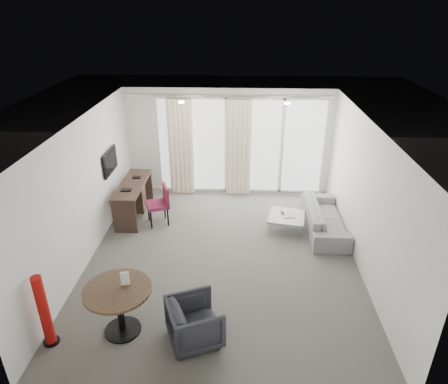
{
  "coord_description": "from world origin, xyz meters",
  "views": [
    {
      "loc": [
        0.32,
        -6.29,
        4.44
      ],
      "look_at": [
        0.0,
        0.6,
        1.1
      ],
      "focal_mm": 32.0,
      "sensor_mm": 36.0,
      "label": 1
    }
  ],
  "objects_px": {
    "desk_chair": "(157,205)",
    "round_table": "(120,310)",
    "coffee_table": "(286,222)",
    "rattan_chair_b": "(286,148)",
    "tub_armchair": "(195,322)",
    "desk": "(134,199)",
    "rattan_chair_a": "(250,166)",
    "red_lamp": "(44,311)",
    "sofa": "(325,218)"
  },
  "relations": [
    {
      "from": "desk",
      "to": "desk_chair",
      "type": "xyz_separation_m",
      "value": [
        0.61,
        -0.35,
        0.05
      ]
    },
    {
      "from": "rattan_chair_a",
      "to": "rattan_chair_b",
      "type": "height_order",
      "value": "rattan_chair_b"
    },
    {
      "from": "coffee_table",
      "to": "rattan_chair_b",
      "type": "relative_size",
      "value": 0.9
    },
    {
      "from": "desk_chair",
      "to": "round_table",
      "type": "distance_m",
      "value": 3.17
    },
    {
      "from": "desk_chair",
      "to": "rattan_chair_b",
      "type": "bearing_deg",
      "value": 30.48
    },
    {
      "from": "desk_chair",
      "to": "red_lamp",
      "type": "bearing_deg",
      "value": -125.44
    },
    {
      "from": "red_lamp",
      "to": "rattan_chair_b",
      "type": "relative_size",
      "value": 1.42
    },
    {
      "from": "round_table",
      "to": "coffee_table",
      "type": "xyz_separation_m",
      "value": [
        2.69,
        3.03,
        -0.22
      ]
    },
    {
      "from": "round_table",
      "to": "red_lamp",
      "type": "relative_size",
      "value": 0.84
    },
    {
      "from": "desk",
      "to": "desk_chair",
      "type": "distance_m",
      "value": 0.7
    },
    {
      "from": "desk",
      "to": "rattan_chair_a",
      "type": "relative_size",
      "value": 2.11
    },
    {
      "from": "desk",
      "to": "coffee_table",
      "type": "xyz_separation_m",
      "value": [
        3.37,
        -0.49,
        -0.23
      ]
    },
    {
      "from": "coffee_table",
      "to": "tub_armchair",
      "type": "bearing_deg",
      "value": -116.76
    },
    {
      "from": "desk_chair",
      "to": "tub_armchair",
      "type": "relative_size",
      "value": 1.21
    },
    {
      "from": "round_table",
      "to": "coffee_table",
      "type": "height_order",
      "value": "round_table"
    },
    {
      "from": "coffee_table",
      "to": "rattan_chair_a",
      "type": "relative_size",
      "value": 0.93
    },
    {
      "from": "desk",
      "to": "tub_armchair",
      "type": "height_order",
      "value": "desk"
    },
    {
      "from": "sofa",
      "to": "rattan_chair_a",
      "type": "relative_size",
      "value": 2.43
    },
    {
      "from": "desk",
      "to": "desk_chair",
      "type": "height_order",
      "value": "desk_chair"
    },
    {
      "from": "coffee_table",
      "to": "rattan_chair_a",
      "type": "bearing_deg",
      "value": 105.58
    },
    {
      "from": "tub_armchair",
      "to": "coffee_table",
      "type": "distance_m",
      "value": 3.54
    },
    {
      "from": "red_lamp",
      "to": "rattan_chair_b",
      "type": "bearing_deg",
      "value": 61.41
    },
    {
      "from": "rattan_chair_a",
      "to": "rattan_chair_b",
      "type": "relative_size",
      "value": 0.97
    },
    {
      "from": "desk",
      "to": "rattan_chair_b",
      "type": "distance_m",
      "value": 5.19
    },
    {
      "from": "desk_chair",
      "to": "red_lamp",
      "type": "height_order",
      "value": "red_lamp"
    },
    {
      "from": "desk_chair",
      "to": "round_table",
      "type": "height_order",
      "value": "desk_chair"
    },
    {
      "from": "red_lamp",
      "to": "coffee_table",
      "type": "distance_m",
      "value": 4.94
    },
    {
      "from": "round_table",
      "to": "coffee_table",
      "type": "relative_size",
      "value": 1.32
    },
    {
      "from": "rattan_chair_b",
      "to": "desk",
      "type": "bearing_deg",
      "value": -137.63
    },
    {
      "from": "desk_chair",
      "to": "coffee_table",
      "type": "height_order",
      "value": "desk_chair"
    },
    {
      "from": "tub_armchair",
      "to": "rattan_chair_b",
      "type": "distance_m",
      "value": 7.5
    },
    {
      "from": "desk",
      "to": "round_table",
      "type": "height_order",
      "value": "desk"
    },
    {
      "from": "round_table",
      "to": "rattan_chair_b",
      "type": "distance_m",
      "value": 7.74
    },
    {
      "from": "tub_armchair",
      "to": "rattan_chair_b",
      "type": "bearing_deg",
      "value": -37.07
    },
    {
      "from": "desk_chair",
      "to": "sofa",
      "type": "bearing_deg",
      "value": -22.77
    },
    {
      "from": "red_lamp",
      "to": "rattan_chair_a",
      "type": "height_order",
      "value": "red_lamp"
    },
    {
      "from": "red_lamp",
      "to": "rattan_chair_b",
      "type": "distance_m",
      "value": 8.41
    },
    {
      "from": "desk_chair",
      "to": "coffee_table",
      "type": "distance_m",
      "value": 2.79
    },
    {
      "from": "red_lamp",
      "to": "coffee_table",
      "type": "xyz_separation_m",
      "value": [
        3.65,
        3.3,
        -0.41
      ]
    },
    {
      "from": "coffee_table",
      "to": "sofa",
      "type": "relative_size",
      "value": 0.38
    },
    {
      "from": "desk_chair",
      "to": "sofa",
      "type": "xyz_separation_m",
      "value": [
        3.57,
        -0.11,
        -0.16
      ]
    },
    {
      "from": "round_table",
      "to": "sofa",
      "type": "height_order",
      "value": "round_table"
    },
    {
      "from": "desk_chair",
      "to": "round_table",
      "type": "bearing_deg",
      "value": -109.54
    },
    {
      "from": "round_table",
      "to": "rattan_chair_b",
      "type": "xyz_separation_m",
      "value": [
        3.06,
        7.11,
        0.02
      ]
    },
    {
      "from": "round_table",
      "to": "sofa",
      "type": "bearing_deg",
      "value": 41.22
    },
    {
      "from": "coffee_table",
      "to": "rattan_chair_a",
      "type": "distance_m",
      "value": 2.72
    },
    {
      "from": "desk",
      "to": "rattan_chair_a",
      "type": "distance_m",
      "value": 3.39
    },
    {
      "from": "rattan_chair_a",
      "to": "coffee_table",
      "type": "bearing_deg",
      "value": -94.41
    },
    {
      "from": "round_table",
      "to": "rattan_chair_a",
      "type": "relative_size",
      "value": 1.22
    },
    {
      "from": "desk_chair",
      "to": "sofa",
      "type": "height_order",
      "value": "desk_chair"
    }
  ]
}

